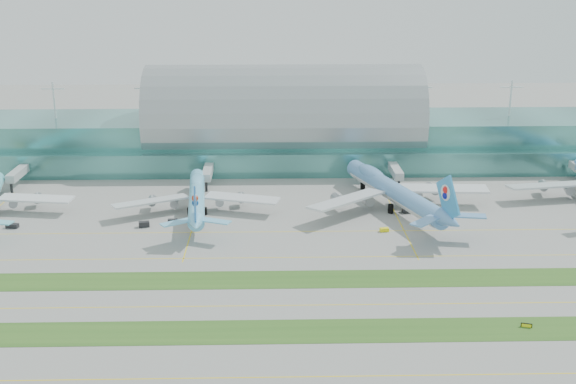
{
  "coord_description": "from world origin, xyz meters",
  "views": [
    {
      "loc": [
        -5.66,
        -182.92,
        84.03
      ],
      "look_at": [
        0.0,
        55.0,
        9.0
      ],
      "focal_mm": 45.0,
      "sensor_mm": 36.0,
      "label": 1
    }
  ],
  "objects_px": {
    "airliner_b": "(197,196)",
    "airliner_c": "(393,190)",
    "terminal": "(284,131)",
    "taxiway_sign_east": "(526,325)"
  },
  "relations": [
    {
      "from": "terminal",
      "to": "taxiway_sign_east",
      "type": "height_order",
      "value": "terminal"
    },
    {
      "from": "taxiway_sign_east",
      "to": "terminal",
      "type": "bearing_deg",
      "value": 126.76
    },
    {
      "from": "airliner_b",
      "to": "taxiway_sign_east",
      "type": "distance_m",
      "value": 125.22
    },
    {
      "from": "terminal",
      "to": "airliner_c",
      "type": "distance_m",
      "value": 76.09
    },
    {
      "from": "terminal",
      "to": "taxiway_sign_east",
      "type": "xyz_separation_m",
      "value": [
        55.96,
        -156.12,
        -13.67
      ]
    },
    {
      "from": "airliner_b",
      "to": "airliner_c",
      "type": "distance_m",
      "value": 70.34
    },
    {
      "from": "terminal",
      "to": "taxiway_sign_east",
      "type": "bearing_deg",
      "value": -70.28
    },
    {
      "from": "airliner_b",
      "to": "terminal",
      "type": "bearing_deg",
      "value": 59.32
    },
    {
      "from": "airliner_c",
      "to": "airliner_b",
      "type": "bearing_deg",
      "value": 163.11
    },
    {
      "from": "airliner_b",
      "to": "airliner_c",
      "type": "bearing_deg",
      "value": -3.51
    }
  ]
}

